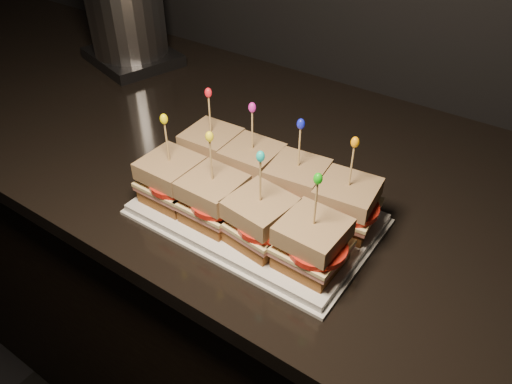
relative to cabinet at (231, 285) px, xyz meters
The scene contains 63 objects.
cabinet is the anchor object (origin of this frame).
granite_slab 0.44m from the cabinet, 90.00° to the left, with size 2.51×0.74×0.03m, color black.
platter 0.53m from the cabinet, 40.73° to the right, with size 0.37×0.23×0.02m, color silver.
platter_rim 0.53m from the cabinet, 40.73° to the right, with size 0.38×0.24×0.01m, color silver.
sandwich_0_bread_bot 0.50m from the cabinet, 60.23° to the right, with size 0.08×0.08×0.02m, color brown.
sandwich_0_ham 0.52m from the cabinet, 60.23° to the right, with size 0.09×0.09×0.01m, color #C77265.
sandwich_0_cheese 0.52m from the cabinet, 60.23° to the right, with size 0.09×0.09×0.01m, color #F7E095.
sandwich_0_tomato 0.53m from the cabinet, 57.38° to the right, with size 0.08×0.08×0.01m, color red.
sandwich_0_bread_top 0.55m from the cabinet, 60.23° to the right, with size 0.09×0.09×0.03m, color brown.
sandwich_0_pick 0.59m from the cabinet, 60.23° to the right, with size 0.00×0.00×0.09m, color tan.
sandwich_0_frill 0.64m from the cabinet, 60.23° to the right, with size 0.01×0.01×0.02m, color red.
sandwich_1_bread_bot 0.52m from the cabinet, 37.50° to the right, with size 0.08×0.08×0.02m, color brown.
sandwich_1_ham 0.53m from the cabinet, 37.50° to the right, with size 0.09×0.09×0.01m, color #C77265.
sandwich_1_cheese 0.54m from the cabinet, 37.50° to the right, with size 0.09×0.09×0.01m, color #F7E095.
sandwich_1_tomato 0.55m from the cabinet, 36.81° to the right, with size 0.08×0.08×0.01m, color red.
sandwich_1_bread_top 0.57m from the cabinet, 37.50° to the right, with size 0.09×0.09×0.03m, color brown.
sandwich_1_pick 0.61m from the cabinet, 37.50° to the right, with size 0.00×0.00×0.09m, color tan.
sandwich_1_frill 0.65m from the cabinet, 37.50° to the right, with size 0.01×0.01×0.02m, color #CC1CA5.
sandwich_2_bread_bot 0.55m from the cabinet, 26.18° to the right, with size 0.08×0.08×0.02m, color brown.
sandwich_2_ham 0.57m from the cabinet, 26.18° to the right, with size 0.09×0.09×0.01m, color #C77265.
sandwich_2_cheese 0.57m from the cabinet, 26.18° to the right, with size 0.09×0.09×0.01m, color #F7E095.
sandwich_2_tomato 0.59m from the cabinet, 26.20° to the right, with size 0.08×0.08×0.01m, color red.
sandwich_2_bread_top 0.60m from the cabinet, 26.18° to the right, with size 0.09×0.09×0.03m, color brown.
sandwich_2_pick 0.64m from the cabinet, 26.18° to the right, with size 0.00×0.00×0.09m, color tan.
sandwich_2_frill 0.68m from the cabinet, 26.18° to the right, with size 0.01×0.01×0.02m, color #121BDD.
sandwich_3_bread_bot 0.60m from the cabinet, 19.88° to the right, with size 0.08×0.08×0.02m, color brown.
sandwich_3_ham 0.61m from the cabinet, 19.88° to the right, with size 0.09×0.09×0.01m, color #C77265.
sandwich_3_cheese 0.62m from the cabinet, 19.88° to the right, with size 0.09×0.09×0.01m, color #F7E095.
sandwich_3_tomato 0.63m from the cabinet, 20.13° to the right, with size 0.08×0.08×0.01m, color red.
sandwich_3_bread_top 0.64m from the cabinet, 19.88° to the right, with size 0.09×0.09×0.03m, color brown.
sandwich_3_pick 0.67m from the cabinet, 19.88° to the right, with size 0.00×0.00×0.09m, color tan.
sandwich_3_frill 0.71m from the cabinet, 19.88° to the right, with size 0.01×0.01×0.02m, color orange.
sandwich_4_bread_bot 0.54m from the cabinet, 73.02° to the right, with size 0.08×0.08×0.02m, color brown.
sandwich_4_ham 0.55m from the cabinet, 73.02° to the right, with size 0.09×0.09×0.01m, color #C77265.
sandwich_4_cheese 0.56m from the cabinet, 73.02° to the right, with size 0.09×0.09×0.01m, color #F7E095.
sandwich_4_tomato 0.57m from the cabinet, 70.74° to the right, with size 0.08×0.08×0.01m, color red.
sandwich_4_bread_top 0.58m from the cabinet, 73.02° to the right, with size 0.09×0.09×0.03m, color brown.
sandwich_4_pick 0.62m from the cabinet, 73.02° to the right, with size 0.00×0.00×0.09m, color tan.
sandwich_4_frill 0.66m from the cabinet, 73.02° to the right, with size 0.01×0.01×0.02m, color #F6E406.
sandwich_5_bread_bot 0.55m from the cabinet, 55.18° to the right, with size 0.08×0.08×0.02m, color brown.
sandwich_5_ham 0.57m from the cabinet, 55.18° to the right, with size 0.09×0.09×0.01m, color #C77265.
sandwich_5_cheese 0.57m from the cabinet, 55.18° to the right, with size 0.09×0.09×0.01m, color #F7E095.
sandwich_5_tomato 0.59m from the cabinet, 53.89° to the right, with size 0.08×0.08×0.01m, color red.
sandwich_5_bread_top 0.60m from the cabinet, 55.18° to the right, with size 0.09×0.09×0.03m, color brown.
sandwich_5_pick 0.64m from the cabinet, 55.18° to the right, with size 0.00×0.00×0.09m, color tan.
sandwich_5_frill 0.68m from the cabinet, 55.18° to the right, with size 0.01×0.01×0.02m, color yellow.
sandwich_6_bread_bot 0.58m from the cabinet, 42.64° to the right, with size 0.08×0.08×0.02m, color brown.
sandwich_6_ham 0.60m from the cabinet, 42.64° to the right, with size 0.09×0.09×0.01m, color #C77265.
sandwich_6_cheese 0.60m from the cabinet, 42.64° to the right, with size 0.09×0.09×0.01m, color #F7E095.
sandwich_6_tomato 0.62m from the cabinet, 42.03° to the right, with size 0.08×0.08×0.01m, color red.
sandwich_6_bread_top 0.63m from the cabinet, 42.64° to the right, with size 0.09×0.09×0.03m, color brown.
sandwich_6_pick 0.66m from the cabinet, 42.64° to the right, with size 0.00×0.00×0.09m, color tan.
sandwich_6_frill 0.70m from the cabinet, 42.64° to the right, with size 0.01×0.01×0.02m, color #15C2B5.
sandwich_7_bread_bot 0.63m from the cabinet, 34.12° to the right, with size 0.08×0.08×0.02m, color brown.
sandwich_7_ham 0.64m from the cabinet, 34.12° to the right, with size 0.09×0.09×0.01m, color #C77265.
sandwich_7_cheese 0.64m from the cabinet, 34.12° to the right, with size 0.09×0.09×0.01m, color #F7E095.
sandwich_7_tomato 0.66m from the cabinet, 33.87° to the right, with size 0.08×0.08×0.01m, color red.
sandwich_7_bread_top 0.67m from the cabinet, 34.12° to the right, with size 0.09×0.09×0.03m, color brown.
sandwich_7_pick 0.70m from the cabinet, 34.12° to the right, with size 0.00×0.00×0.09m, color tan.
sandwich_7_frill 0.74m from the cabinet, 34.12° to the right, with size 0.01×0.01×0.02m, color #18B611.
appliance_base 0.65m from the cabinet, 159.45° to the left, with size 0.23×0.19×0.03m, color #262628.
appliance_body 0.76m from the cabinet, 159.45° to the left, with size 0.19×0.19×0.24m, color silver.
appliance 0.75m from the cabinet, 159.45° to the left, with size 0.23×0.19×0.29m, color silver, non-canonical shape.
Camera 1 is at (1.08, 0.96, 1.41)m, focal length 35.00 mm.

